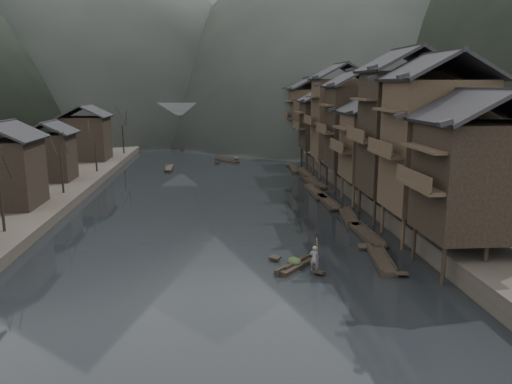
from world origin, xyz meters
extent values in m
plane|color=black|center=(0.00, 0.00, 0.00)|extent=(300.00, 300.00, 0.00)
cube|color=#2D2823|center=(35.00, 40.00, 0.90)|extent=(40.00, 200.00, 1.80)
cylinder|color=black|center=(14.20, -10.40, 1.30)|extent=(0.30, 0.30, 2.90)
cylinder|color=black|center=(14.20, -5.60, 1.30)|extent=(0.30, 0.30, 2.90)
cylinder|color=black|center=(16.95, -10.40, 1.30)|extent=(0.30, 0.30, 2.90)
cylinder|color=black|center=(16.95, -5.60, 1.30)|extent=(0.30, 0.30, 2.90)
cube|color=black|center=(17.30, -8.00, 6.39)|extent=(7.00, 6.00, 7.58)
cube|color=#33281C|center=(13.30, -8.00, 6.01)|extent=(1.20, 5.70, 0.25)
cylinder|color=#33281C|center=(14.20, -3.40, 1.30)|extent=(0.30, 0.30, 2.90)
cylinder|color=#33281C|center=(14.20, 1.40, 1.30)|extent=(0.30, 0.30, 2.90)
cylinder|color=#33281C|center=(16.95, -3.40, 1.30)|extent=(0.30, 0.30, 2.90)
cylinder|color=#33281C|center=(16.95, 1.40, 1.30)|extent=(0.30, 0.30, 2.90)
cube|color=#33281C|center=(17.30, -1.00, 7.77)|extent=(7.00, 6.00, 10.34)
cube|color=#33281C|center=(13.30, -1.00, 7.25)|extent=(1.20, 5.70, 0.25)
cylinder|color=black|center=(14.20, 3.60, 1.30)|extent=(0.30, 0.30, 2.90)
cylinder|color=black|center=(14.20, 8.40, 1.30)|extent=(0.30, 0.30, 2.90)
cylinder|color=black|center=(16.95, 3.60, 1.30)|extent=(0.30, 0.30, 2.90)
cylinder|color=black|center=(16.95, 8.40, 1.30)|extent=(0.30, 0.30, 2.90)
cube|color=black|center=(17.30, 6.00, 8.19)|extent=(7.00, 6.00, 11.18)
cube|color=#33281C|center=(13.30, 6.00, 7.63)|extent=(1.20, 5.70, 0.25)
cylinder|color=#33281C|center=(14.20, 10.60, 1.30)|extent=(0.30, 0.30, 2.90)
cylinder|color=#33281C|center=(14.20, 15.40, 1.30)|extent=(0.30, 0.30, 2.90)
cylinder|color=#33281C|center=(16.95, 10.60, 1.30)|extent=(0.30, 0.30, 2.90)
cylinder|color=#33281C|center=(16.95, 15.40, 1.30)|extent=(0.30, 0.30, 2.90)
cube|color=#33281C|center=(17.30, 13.00, 6.14)|extent=(7.00, 6.00, 7.08)
cube|color=#33281C|center=(13.30, 13.00, 5.79)|extent=(1.20, 5.70, 0.25)
cylinder|color=black|center=(14.20, 18.60, 1.30)|extent=(0.30, 0.30, 2.90)
cylinder|color=black|center=(14.20, 23.40, 1.30)|extent=(0.30, 0.30, 2.90)
cylinder|color=black|center=(16.95, 18.60, 1.30)|extent=(0.30, 0.30, 2.90)
cylinder|color=black|center=(16.95, 23.40, 1.30)|extent=(0.30, 0.30, 2.90)
cube|color=black|center=(17.30, 21.00, 7.51)|extent=(7.00, 6.00, 9.83)
cube|color=#33281C|center=(13.30, 21.00, 7.02)|extent=(1.20, 5.70, 0.25)
cylinder|color=#33281C|center=(14.20, 27.60, 1.30)|extent=(0.30, 0.30, 2.90)
cylinder|color=#33281C|center=(14.20, 32.40, 1.30)|extent=(0.30, 0.30, 2.90)
cylinder|color=#33281C|center=(16.95, 27.60, 1.30)|extent=(0.30, 0.30, 2.90)
cylinder|color=#33281C|center=(16.95, 32.40, 1.30)|extent=(0.30, 0.30, 2.90)
cube|color=#33281C|center=(17.30, 30.00, 8.02)|extent=(7.00, 6.00, 10.84)
cube|color=#33281C|center=(13.30, 30.00, 7.48)|extent=(1.20, 5.70, 0.25)
cylinder|color=black|center=(14.20, 37.60, 1.30)|extent=(0.30, 0.30, 2.90)
cylinder|color=black|center=(14.20, 42.40, 1.30)|extent=(0.30, 0.30, 2.90)
cylinder|color=black|center=(16.95, 37.60, 1.30)|extent=(0.30, 0.30, 2.90)
cylinder|color=black|center=(16.95, 42.40, 1.30)|extent=(0.30, 0.30, 2.90)
cube|color=black|center=(17.30, 40.00, 6.34)|extent=(7.00, 6.00, 7.47)
cube|color=#33281C|center=(13.30, 40.00, 5.96)|extent=(1.20, 5.70, 0.25)
cylinder|color=#33281C|center=(14.20, 49.60, 1.30)|extent=(0.30, 0.30, 2.90)
cylinder|color=#33281C|center=(14.20, 54.40, 1.30)|extent=(0.30, 0.30, 2.90)
cylinder|color=#33281C|center=(16.95, 49.60, 1.30)|extent=(0.30, 0.30, 2.90)
cylinder|color=#33281C|center=(16.95, 54.40, 1.30)|extent=(0.30, 0.30, 2.90)
cube|color=#33281C|center=(17.30, 52.00, 7.25)|extent=(7.00, 6.00, 9.29)
cube|color=#33281C|center=(13.30, 52.00, 6.78)|extent=(1.20, 5.70, 0.25)
cube|color=black|center=(-20.50, 10.00, 4.45)|extent=(6.00, 6.00, 6.50)
cube|color=black|center=(-20.50, 24.00, 4.10)|extent=(5.00, 5.00, 5.80)
cube|color=black|center=(-20.50, 42.00, 4.60)|extent=(6.50, 6.50, 6.80)
cylinder|color=black|center=(-17.00, 1.11, 3.35)|extent=(0.24, 0.24, 4.29)
cylinder|color=black|center=(-17.00, 16.13, 3.37)|extent=(0.24, 0.24, 4.33)
cylinder|color=black|center=(-17.00, 30.45, 3.29)|extent=(0.24, 0.24, 4.18)
cylinder|color=black|center=(-17.00, 49.44, 3.63)|extent=(0.24, 0.24, 4.86)
cube|color=black|center=(11.67, -5.91, 0.15)|extent=(1.86, 6.12, 0.30)
cube|color=black|center=(11.67, -5.91, 0.33)|extent=(1.90, 6.01, 0.10)
cube|color=black|center=(11.30, -3.04, 0.29)|extent=(1.02, 0.86, 0.33)
cube|color=black|center=(12.04, -8.78, 0.29)|extent=(1.02, 0.86, 0.33)
cube|color=black|center=(12.43, 0.33, 0.15)|extent=(1.30, 7.20, 0.30)
cube|color=black|center=(12.43, 0.33, 0.33)|extent=(1.35, 7.06, 0.10)
cube|color=black|center=(12.53, 3.77, 0.29)|extent=(0.96, 0.91, 0.35)
cube|color=black|center=(12.33, -3.11, 0.29)|extent=(0.96, 0.91, 0.35)
cube|color=black|center=(12.52, 6.22, 0.15)|extent=(1.94, 7.27, 0.30)
cube|color=black|center=(12.52, 6.22, 0.33)|extent=(1.98, 7.13, 0.10)
cube|color=black|center=(12.12, 9.64, 0.29)|extent=(1.03, 0.99, 0.36)
cube|color=black|center=(12.93, 2.79, 0.29)|extent=(1.03, 0.99, 0.36)
cube|color=black|center=(11.92, 12.71, 0.15)|extent=(1.38, 7.51, 0.30)
cube|color=black|center=(11.92, 12.71, 0.33)|extent=(1.43, 7.36, 0.10)
cube|color=black|center=(12.06, 16.30, 0.29)|extent=(0.97, 0.95, 0.36)
cube|color=black|center=(11.78, 9.13, 0.29)|extent=(0.97, 0.95, 0.36)
cube|color=black|center=(11.61, 17.77, 0.15)|extent=(1.36, 7.58, 0.30)
cube|color=black|center=(11.61, 17.77, 0.33)|extent=(1.41, 7.43, 0.10)
cube|color=black|center=(11.73, 21.39, 0.29)|extent=(0.97, 0.96, 0.36)
cube|color=black|center=(11.48, 14.15, 0.29)|extent=(0.97, 0.96, 0.36)
cube|color=black|center=(12.64, 23.29, 0.15)|extent=(1.82, 7.27, 0.30)
cube|color=black|center=(12.64, 23.29, 0.33)|extent=(1.86, 7.13, 0.10)
cube|color=black|center=(12.99, 26.72, 0.29)|extent=(1.02, 0.97, 0.36)
cube|color=black|center=(12.29, 19.85, 0.29)|extent=(1.02, 0.97, 0.36)
cube|color=black|center=(12.55, 31.17, 0.15)|extent=(1.47, 7.07, 0.30)
cube|color=black|center=(12.55, 31.17, 0.33)|extent=(1.52, 6.93, 0.10)
cube|color=black|center=(12.73, 34.53, 0.29)|extent=(0.98, 0.91, 0.35)
cube|color=black|center=(12.37, 27.81, 0.29)|extent=(0.98, 0.91, 0.35)
cube|color=black|center=(11.83, 35.43, 0.15)|extent=(1.57, 7.12, 0.30)
cube|color=black|center=(11.83, 35.43, 0.33)|extent=(1.61, 6.98, 0.10)
cube|color=black|center=(11.61, 38.81, 0.29)|extent=(0.99, 0.93, 0.35)
cube|color=black|center=(12.06, 32.05, 0.29)|extent=(0.99, 0.93, 0.35)
cube|color=black|center=(-7.25, 36.70, 0.15)|extent=(1.19, 5.01, 0.30)
cube|color=black|center=(-7.25, 36.70, 0.33)|extent=(1.23, 4.92, 0.10)
cube|color=black|center=(-7.16, 39.09, 0.29)|extent=(0.87, 0.65, 0.30)
cube|color=black|center=(-7.34, 34.31, 0.29)|extent=(0.87, 0.65, 0.30)
cube|color=black|center=(1.76, 44.40, 0.15)|extent=(4.19, 5.08, 0.30)
cube|color=black|center=(1.76, 44.40, 0.33)|extent=(4.16, 5.02, 0.10)
cube|color=black|center=(3.38, 46.55, 0.29)|extent=(1.10, 1.07, 0.32)
cube|color=black|center=(0.13, 42.25, 0.29)|extent=(1.10, 1.07, 0.32)
cube|color=black|center=(-5.90, 61.24, 0.15)|extent=(2.38, 4.66, 0.30)
cube|color=black|center=(-5.90, 61.24, 0.33)|extent=(2.40, 4.59, 0.10)
cube|color=black|center=(-5.21, 63.33, 0.29)|extent=(0.99, 0.81, 0.29)
cube|color=black|center=(-6.58, 59.15, 0.29)|extent=(0.99, 0.81, 0.29)
cube|color=black|center=(-6.82, 71.68, 0.15)|extent=(2.38, 5.67, 0.30)
cube|color=black|center=(-6.82, 71.68, 0.33)|extent=(2.40, 5.57, 0.10)
cube|color=black|center=(-6.15, 74.28, 0.29)|extent=(1.00, 0.89, 0.32)
cube|color=black|center=(-7.50, 69.08, 0.29)|extent=(1.00, 0.89, 0.32)
cube|color=#4C4C4F|center=(0.00, 72.00, 7.20)|extent=(40.00, 6.00, 1.60)
cube|color=#4C4C4F|center=(0.00, 69.30, 8.50)|extent=(40.00, 0.50, 1.00)
cube|color=#4C4C4F|center=(0.00, 74.70, 8.50)|extent=(40.00, 0.50, 1.00)
cube|color=#4C4C4F|center=(-14.00, 72.00, 3.20)|extent=(3.20, 6.00, 6.40)
cube|color=#4C4C4F|center=(-4.50, 72.00, 3.20)|extent=(3.20, 6.00, 6.40)
cube|color=#4C4C4F|center=(4.50, 72.00, 3.20)|extent=(3.20, 6.00, 6.40)
cube|color=#4C4C4F|center=(14.00, 72.00, 3.20)|extent=(3.20, 6.00, 6.40)
cube|color=black|center=(5.33, -6.56, 0.15)|extent=(3.43, 3.78, 0.30)
cube|color=black|center=(5.33, -6.56, 0.33)|extent=(3.41, 3.75, 0.10)
cube|color=black|center=(4.02, -5.03, 0.29)|extent=(0.93, 0.91, 0.28)
cube|color=black|center=(6.64, -8.09, 0.29)|extent=(0.93, 0.91, 0.28)
ellipsoid|color=black|center=(5.20, -6.40, 0.73)|extent=(1.00, 1.31, 0.60)
imported|color=#57575A|center=(6.37, -7.77, 1.31)|extent=(0.76, 0.65, 1.76)
cylinder|color=#8C7A51|center=(6.57, -7.77, 3.75)|extent=(0.71, 2.41, 3.14)
camera|label=1|loc=(-0.23, -39.42, 12.49)|focal=35.00mm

